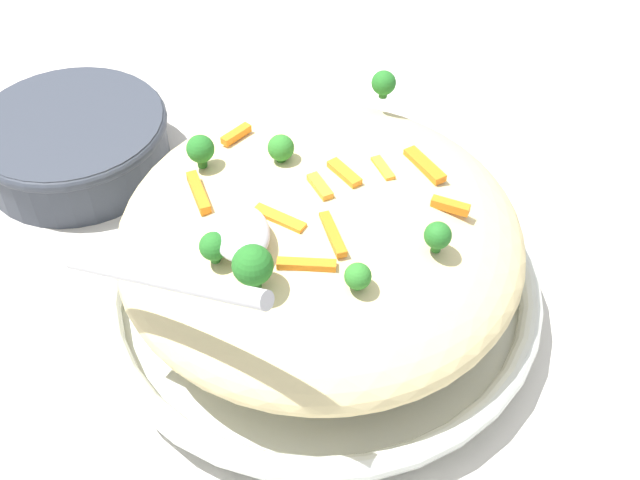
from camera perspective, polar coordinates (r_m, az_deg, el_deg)
name	(u,v)px	position (r m, az deg, el deg)	size (l,w,h in m)	color
ground_plane	(320,306)	(0.69, 0.00, -4.81)	(2.40, 2.40, 0.00)	beige
serving_bowl	(320,288)	(0.67, 0.00, -3.51)	(0.37, 0.37, 0.04)	silver
pasta_mound	(320,235)	(0.62, 0.00, 0.36)	(0.33, 0.32, 0.10)	#DBC689
carrot_piece_0	(306,264)	(0.54, -0.99, -1.78)	(0.04, 0.01, 0.01)	orange
carrot_piece_1	(383,169)	(0.61, 4.58, 5.17)	(0.03, 0.01, 0.01)	orange
carrot_piece_2	(333,234)	(0.55, 0.92, 0.43)	(0.04, 0.01, 0.01)	orange
carrot_piece_3	(279,219)	(0.57, -2.97, 1.54)	(0.04, 0.01, 0.01)	orange
carrot_piece_4	(450,206)	(0.59, 9.43, 2.46)	(0.03, 0.01, 0.01)	orange
carrot_piece_5	(199,193)	(0.60, -8.80, 3.41)	(0.04, 0.01, 0.01)	orange
carrot_piece_6	(236,134)	(0.65, -6.10, 7.63)	(0.03, 0.01, 0.01)	orange
carrot_piece_7	(316,188)	(0.58, -0.30, 3.81)	(0.03, 0.01, 0.01)	orange
carrot_piece_8	(425,165)	(0.62, 7.59, 5.41)	(0.04, 0.01, 0.01)	orange
carrot_piece_9	(344,173)	(0.60, 1.78, 4.84)	(0.03, 0.01, 0.01)	orange
broccoli_floret_0	(281,148)	(0.61, -2.85, 6.68)	(0.02, 0.02, 0.02)	#296820
broccoli_floret_1	(253,266)	(0.52, -4.90, -1.88)	(0.03, 0.03, 0.04)	#205B1C
broccoli_floret_2	(214,247)	(0.54, -7.72, -0.49)	(0.02, 0.02, 0.02)	#205B1C
broccoli_floret_3	(438,236)	(0.55, 8.54, 0.30)	(0.02, 0.02, 0.02)	#205B1C
broccoli_floret_4	(358,276)	(0.52, 2.76, -2.66)	(0.02, 0.02, 0.02)	#296820
broccoli_floret_5	(200,149)	(0.62, -8.67, 6.51)	(0.02, 0.02, 0.03)	#205B1C
broccoli_floret_6	(384,83)	(0.69, 4.64, 11.27)	(0.02, 0.02, 0.02)	#205B1C
serving_spoon	(213,249)	(0.52, -7.80, -0.63)	(0.15, 0.14, 0.07)	#B7B7BC
companion_bowl	(73,140)	(0.84, -17.46, 6.94)	(0.19, 0.19, 0.06)	#333842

